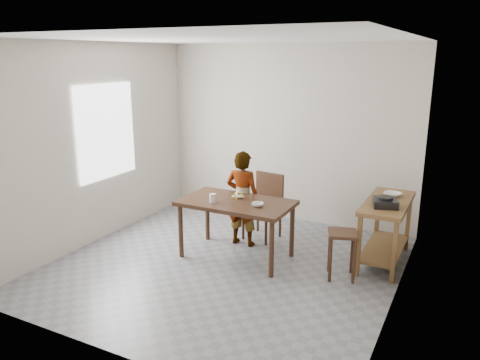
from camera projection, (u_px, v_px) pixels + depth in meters
The scene contains 17 objects.
floor at pixel (225, 267), 5.81m from camera, with size 4.00×4.00×0.04m, color slate.
ceiling at pixel (223, 36), 5.10m from camera, with size 4.00×4.00×0.04m, color white.
wall_back at pixel (288, 134), 7.19m from camera, with size 4.00×0.04×2.70m, color beige.
wall_front at pixel (102, 208), 3.72m from camera, with size 4.00×0.04×2.70m, color beige.
wall_left at pixel (94, 144), 6.34m from camera, with size 0.04×4.00×2.70m, color beige.
wall_right at pixel (405, 179), 4.56m from camera, with size 0.04×4.00×2.70m, color beige.
window_pane at pixel (107, 132), 6.45m from camera, with size 0.02×1.10×1.30m, color white.
dining_table at pixel (236, 229), 5.96m from camera, with size 1.40×0.80×0.75m, color #362013, non-canonical shape.
prep_counter at pixel (385, 232), 5.80m from camera, with size 0.50×1.20×0.80m, color brown, non-canonical shape.
child at pixel (243, 199), 6.29m from camera, with size 0.48×0.31×1.31m, color silver.
dining_chair at pixel (262, 207), 6.56m from camera, with size 0.44×0.44×0.91m, color #362013, non-canonical shape.
stool at pixel (341, 255), 5.42m from camera, with size 0.32×0.32×0.56m, color #362013, non-canonical shape.
glass_tumbler at pixel (213, 198), 5.81m from camera, with size 0.08×0.08×0.11m, color silver.
small_bowl at pixel (258, 205), 5.66m from camera, with size 0.14×0.14×0.05m, color silver.
banana at pixel (238, 196), 5.96m from camera, with size 0.17×0.12×0.06m, color yellow, non-canonical shape.
serving_bowl at pixel (392, 194), 5.88m from camera, with size 0.21×0.21×0.05m, color silver.
gas_burner at pixel (385, 203), 5.48m from camera, with size 0.28×0.28×0.09m, color black.
Camera 1 is at (2.59, -4.66, 2.53)m, focal length 35.00 mm.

